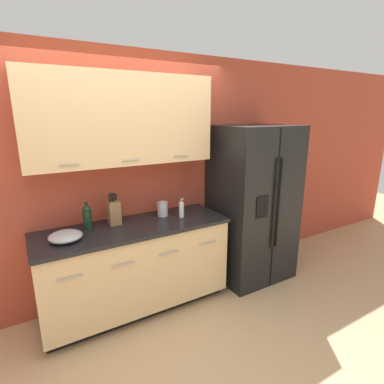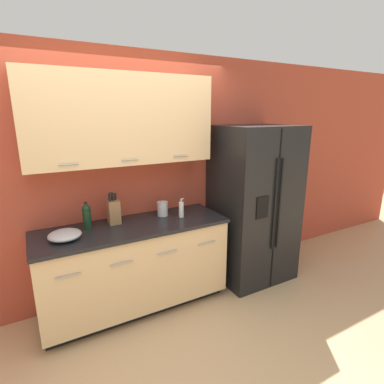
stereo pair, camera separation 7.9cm
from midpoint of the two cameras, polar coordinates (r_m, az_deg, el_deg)
ground_plane at (r=2.83m, az=-3.39°, el=-29.63°), size 14.00×14.00×0.00m
wall_back at (r=3.15m, az=-12.83°, el=5.01°), size 10.00×0.39×2.60m
counter_unit at (r=3.21m, az=-10.04°, el=-13.68°), size 1.87×0.64×0.91m
refrigerator at (r=3.68m, az=12.25°, el=-2.26°), size 0.90×0.77×1.85m
knife_block at (r=3.05m, az=-13.96°, el=-3.62°), size 0.11×0.12×0.33m
wine_bottle at (r=3.00m, az=-18.68°, el=-4.36°), size 0.08×0.08×0.26m
soap_dispenser at (r=3.16m, az=-1.34°, el=-3.32°), size 0.06×0.05×0.20m
steel_canister at (r=3.22m, az=-4.94°, el=-3.19°), size 0.12×0.12×0.17m
mixing_bowl at (r=2.84m, az=-22.33°, el=-7.59°), size 0.28×0.28×0.08m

